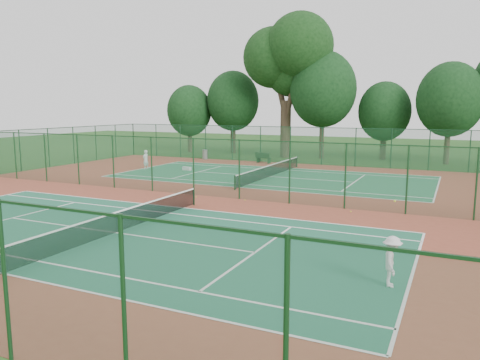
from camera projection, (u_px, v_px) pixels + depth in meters
name	position (u px, v px, depth m)	size (l,w,h in m)	color
ground	(216.00, 197.00, 28.00)	(120.00, 120.00, 0.00)	#265119
red_pad	(216.00, 197.00, 28.00)	(40.00, 36.00, 0.01)	brown
court_near	(117.00, 233.00, 19.94)	(23.77, 10.97, 0.01)	#1E6044
court_far	(271.00, 177.00, 36.05)	(23.77, 10.97, 0.01)	#20673F
fence_north	(306.00, 145.00, 43.84)	(40.00, 0.09, 3.50)	#1B522D
fence_divider	(216.00, 168.00, 27.73)	(40.00, 0.09, 3.50)	#1A4F2F
tennis_net_near	(117.00, 221.00, 19.86)	(0.10, 12.90, 0.97)	#12311B
tennis_net_far	(271.00, 170.00, 35.97)	(0.10, 12.90, 0.97)	#133419
player_near	(392.00, 261.00, 13.91)	(1.00, 0.57, 1.54)	silver
player_far	(146.00, 160.00, 40.25)	(0.60, 0.39, 1.65)	silver
trash_bin	(205.00, 154.00, 48.12)	(0.55, 0.55, 0.98)	gray
bench	(263.00, 158.00, 44.75)	(1.70, 0.84, 1.01)	#123418
kit_bag	(187.00, 169.00, 39.64)	(0.80, 0.30, 0.30)	silver
stray_ball_a	(245.00, 200.00, 26.86)	(0.07, 0.07, 0.07)	gold
stray_ball_b	(351.00, 212.00, 23.90)	(0.07, 0.07, 0.07)	yellow
stray_ball_c	(196.00, 197.00, 27.76)	(0.07, 0.07, 0.07)	gold
big_tree	(288.00, 56.00, 48.56)	(9.70, 7.10, 14.89)	#3A2C20
evergreen_row	(328.00, 158.00, 49.49)	(39.00, 5.00, 12.00)	black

